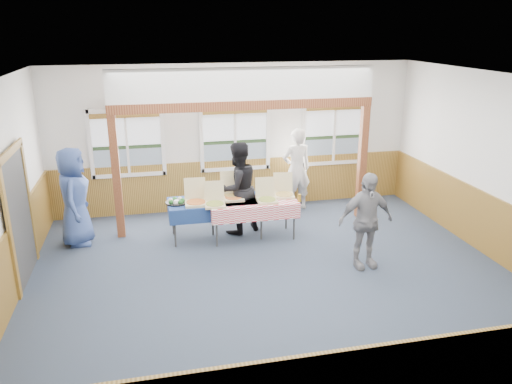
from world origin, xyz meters
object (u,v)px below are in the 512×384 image
woman_white (296,169)px  man_blue (74,197)px  table_right (253,204)px  person_grey (366,221)px  table_left (216,203)px  woman_black (238,188)px

woman_white → man_blue: size_ratio=0.99×
table_right → person_grey: person_grey is taller
table_left → woman_white: 2.30m
table_left → person_grey: 2.89m
woman_white → man_blue: bearing=3.1°
table_left → woman_black: bearing=36.4°
table_right → table_left: bearing=-176.2°
man_blue → woman_white: bearing=-76.1°
table_left → woman_black: (0.45, 0.17, 0.22)m
woman_black → man_blue: bearing=-25.9°
person_grey → woman_white: bearing=92.6°
woman_white → woman_black: 1.81m
woman_black → person_grey: woman_black is taller
man_blue → table_left: bearing=-93.3°
table_right → woman_white: size_ratio=0.99×
table_right → woman_white: (1.27, 1.35, 0.23)m
woman_white → woman_black: size_ratio=1.01×
table_left → woman_white: (1.96, 1.18, 0.22)m
man_blue → woman_black: bearing=-89.2°
woman_black → woman_white: bearing=-170.1°
table_right → woman_white: 1.87m
table_right → person_grey: 2.27m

